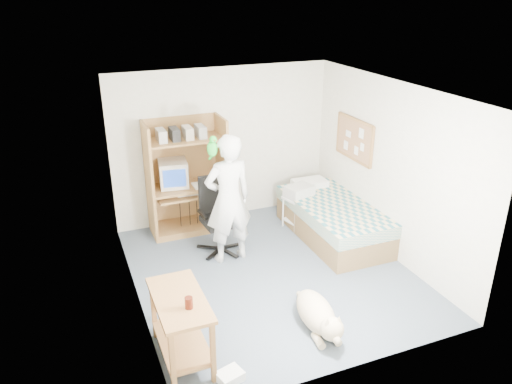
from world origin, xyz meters
The scene contains 21 objects.
floor centered at (0.00, 0.00, 0.00)m, with size 4.00×4.00×0.00m, color #495464.
wall_back centered at (0.00, 2.00, 1.25)m, with size 3.60×0.02×2.50m, color beige.
wall_right centered at (1.80, 0.00, 1.25)m, with size 0.02×4.00×2.50m, color beige.
wall_left centered at (-1.80, 0.00, 1.25)m, with size 0.02×4.00×2.50m, color beige.
ceiling centered at (0.00, 0.00, 2.50)m, with size 3.60×4.00×0.02m, color white.
computer_hutch centered at (-0.70, 1.74, 0.82)m, with size 1.20×0.63×1.80m.
bed centered at (1.30, 0.62, 0.29)m, with size 1.02×2.02×0.66m.
side_desk centered at (-1.55, -1.20, 0.49)m, with size 0.50×1.00×0.75m.
corkboard centered at (1.77, 0.90, 1.45)m, with size 0.04×0.94×0.66m.
office_chair centered at (-0.46, 0.88, 0.40)m, with size 0.63×0.63×1.12m.
person centered at (-0.41, 0.57, 0.93)m, with size 0.68×0.44×1.86m, color silver.
parrot centered at (-0.61, 0.59, 1.70)m, with size 0.14×0.24×0.38m.
dog centered at (0.01, -1.30, 0.19)m, with size 0.44×1.16×0.43m.
printer_cart centered at (0.96, 1.12, 0.35)m, with size 0.52×0.45×0.53m.
printer centered at (0.96, 1.12, 0.62)m, with size 0.42×0.32×0.18m, color beige.
crt_monitor centered at (-0.90, 1.75, 0.97)m, with size 0.48×0.50×0.40m.
keyboard centered at (-0.67, 1.58, 0.67)m, with size 0.45×0.16×0.03m, color beige.
pencil_cup centered at (-0.39, 1.65, 0.82)m, with size 0.08×0.08×0.12m, color gold.
drink_glass centered at (-1.50, -1.40, 0.81)m, with size 0.08×0.08×0.12m, color #3B1209.
floor_box_a centered at (-1.20, -1.70, 0.05)m, with size 0.25×0.20×0.10m, color white.
floor_box_b centered at (-1.49, -1.07, 0.04)m, with size 0.18×0.22×0.08m, color #AEAEA9.
Camera 1 is at (-2.41, -5.39, 3.68)m, focal length 35.00 mm.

